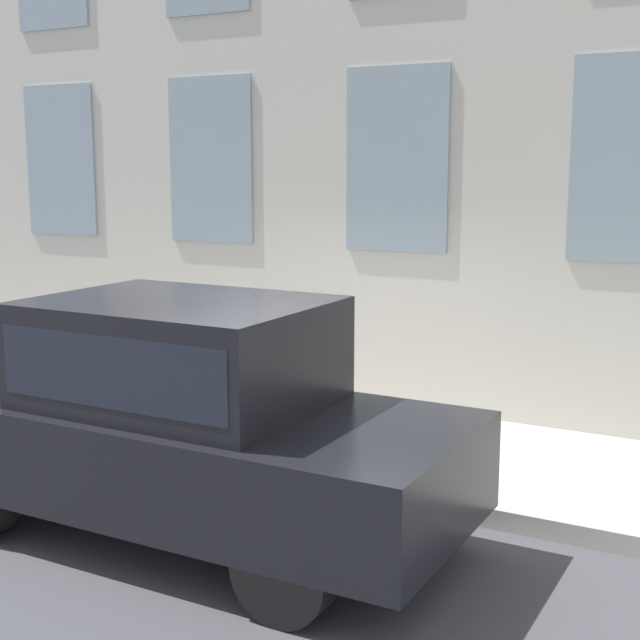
{
  "coord_description": "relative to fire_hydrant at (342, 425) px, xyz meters",
  "views": [
    {
      "loc": [
        -6.6,
        -3.99,
        2.9
      ],
      "look_at": [
        0.56,
        -0.08,
        1.47
      ],
      "focal_mm": 50.0,
      "sensor_mm": 36.0,
      "label": 1
    }
  ],
  "objects": [
    {
      "name": "parked_car_charcoal_near",
      "position": [
        -1.66,
        0.54,
        0.47
      ],
      "size": [
        1.85,
        4.5,
        1.89
      ],
      "color": "black",
      "rests_on": "ground_plane"
    },
    {
      "name": "person",
      "position": [
        0.32,
        0.64,
        0.53
      ],
      "size": [
        0.36,
        0.24,
        1.5
      ],
      "rotation": [
        0.0,
        0.0,
        -2.1
      ],
      "color": "#998466",
      "rests_on": "sidewalk"
    },
    {
      "name": "building_facade",
      "position": [
        2.21,
        0.4,
        3.68
      ],
      "size": [
        0.33,
        40.0,
        8.44
      ],
      "color": "beige",
      "rests_on": "ground_plane"
    },
    {
      "name": "sidewalk",
      "position": [
        0.83,
        0.4,
        -0.46
      ],
      "size": [
        2.47,
        60.0,
        0.17
      ],
      "color": "#B2ADA3",
      "rests_on": "ground_plane"
    },
    {
      "name": "ground_plane",
      "position": [
        -0.4,
        0.4,
        -0.54
      ],
      "size": [
        80.0,
        80.0,
        0.0
      ],
      "primitive_type": "plane",
      "color": "#47474C"
    },
    {
      "name": "fire_hydrant",
      "position": [
        0.0,
        0.0,
        0.0
      ],
      "size": [
        0.28,
        0.41,
        0.74
      ],
      "color": "red",
      "rests_on": "sidewalk"
    }
  ]
}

